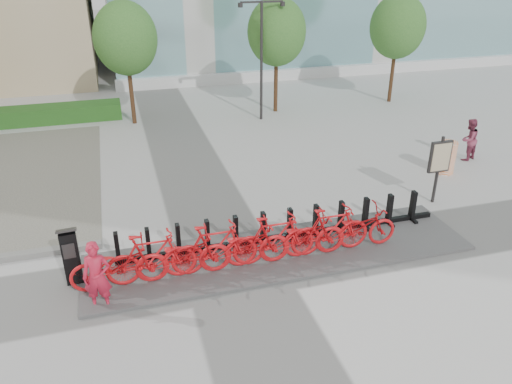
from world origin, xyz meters
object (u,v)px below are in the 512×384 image
object	(u,v)px
bike_0	(118,265)
map_sign	(440,160)
pedestrian	(469,140)
kiosk	(71,256)
construction_barrel	(447,157)
worker_red	(97,277)

from	to	relation	value
bike_0	map_sign	bearing A→B (deg)	-79.10
pedestrian	map_sign	size ratio (longest dim) A/B	0.73
kiosk	construction_barrel	world-z (taller)	kiosk
kiosk	map_sign	bearing A→B (deg)	2.63
pedestrian	kiosk	bearing A→B (deg)	-4.80
bike_0	pedestrian	world-z (taller)	pedestrian
kiosk	pedestrian	xyz separation A→B (m)	(13.33, 3.93, 0.01)
worker_red	kiosk	bearing A→B (deg)	128.29
bike_0	kiosk	size ratio (longest dim) A/B	1.50
bike_0	construction_barrel	bearing A→B (deg)	-71.82
kiosk	bike_0	bearing A→B (deg)	-30.27
kiosk	map_sign	xyz separation A→B (m)	(10.21, 1.30, 0.62)
kiosk	pedestrian	world-z (taller)	pedestrian
bike_0	kiosk	xyz separation A→B (m)	(-0.99, 0.47, 0.12)
construction_barrel	map_sign	world-z (taller)	map_sign
kiosk	construction_barrel	bearing A→B (deg)	10.00
kiosk	worker_red	world-z (taller)	worker_red
bike_0	construction_barrel	distance (m)	11.46
pedestrian	construction_barrel	bearing A→B (deg)	8.38
pedestrian	construction_barrel	size ratio (longest dim) A/B	1.37
kiosk	worker_red	size ratio (longest dim) A/B	0.88
kiosk	pedestrian	distance (m)	13.89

